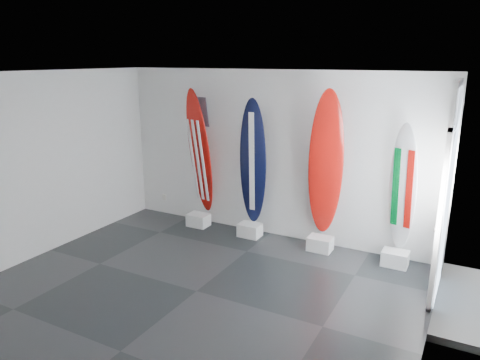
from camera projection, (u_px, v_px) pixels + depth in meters
The scene contains 16 objects.
floor at pixel (197, 291), 6.40m from camera, with size 6.00×6.00×0.00m, color black.
ceiling at pixel (191, 74), 5.62m from camera, with size 6.00×6.00×0.00m, color white.
wall_back at pixel (272, 155), 8.14m from camera, with size 6.00×6.00×0.00m, color white.
wall_front at pixel (31, 261), 3.89m from camera, with size 6.00×6.00×0.00m, color white.
wall_left at pixel (40, 165), 7.38m from camera, with size 5.00×5.00×0.00m, color white.
wall_right at pixel (438, 228), 4.64m from camera, with size 5.00×5.00×0.00m, color white.
display_block_usa at pixel (198, 220), 8.87m from camera, with size 0.40×0.30×0.24m, color white.
surfboard_usa at pixel (200, 152), 8.60m from camera, with size 0.55×0.08×2.45m, color #A00E09.
display_block_navy at pixel (250, 230), 8.35m from camera, with size 0.40×0.30×0.24m, color white.
surfboard_navy at pixel (253, 162), 8.10m from camera, with size 0.52×0.08×2.29m, color black.
display_block_swiss at pixel (320, 244), 7.73m from camera, with size 0.40×0.30×0.24m, color white.
surfboard_swiss at pixel (326, 165), 7.46m from camera, with size 0.57×0.08×2.52m, color #A00E09.
display_block_italy at pixel (395, 258), 7.17m from camera, with size 0.40×0.30×0.24m, color white.
surfboard_italy at pixel (403, 188), 6.96m from camera, with size 0.46×0.08×2.03m, color white.
wall_outlet at pixel (164, 197), 9.54m from camera, with size 0.09×0.02×0.13m, color silver.
glass_door at pixel (446, 196), 5.99m from camera, with size 0.12×1.16×2.85m, color white, non-canonical shape.
Camera 1 is at (3.27, -4.79, 3.19)m, focal length 33.93 mm.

